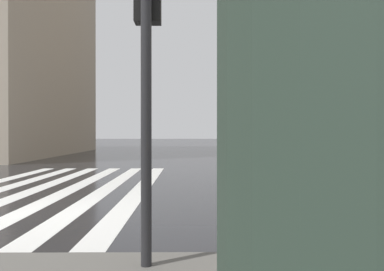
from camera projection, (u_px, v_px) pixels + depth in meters
name	position (u px, v px, depth m)	size (l,w,h in m)	color
ground_plane	(24.00, 215.00, 7.92)	(220.00, 220.00, 0.00)	black
zebra_crossing	(58.00, 188.00, 11.91)	(13.00, 5.50, 0.01)	silver
traffic_signal_post	(147.00, 35.00, 4.55)	(0.44, 0.30, 3.58)	#232326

